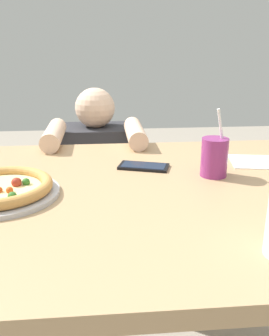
{
  "coord_description": "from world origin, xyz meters",
  "views": [
    {
      "loc": [
        -0.06,
        -0.9,
        1.12
      ],
      "look_at": [
        0.03,
        0.09,
        0.78
      ],
      "focal_mm": 39.92,
      "sensor_mm": 36.0,
      "label": 1
    }
  ],
  "objects_px": {
    "pizza_near": "(1,189)",
    "diner_seated": "(98,196)",
    "cell_phone": "(144,166)",
    "drink_cup_colored": "(214,157)"
  },
  "relations": [
    {
      "from": "drink_cup_colored",
      "to": "diner_seated",
      "type": "distance_m",
      "value": 0.8
    },
    {
      "from": "pizza_near",
      "to": "cell_phone",
      "type": "xyz_separation_m",
      "value": [
        0.38,
        0.19,
        -0.01
      ]
    },
    {
      "from": "drink_cup_colored",
      "to": "cell_phone",
      "type": "distance_m",
      "value": 0.22
    },
    {
      "from": "pizza_near",
      "to": "cell_phone",
      "type": "height_order",
      "value": "pizza_near"
    },
    {
      "from": "cell_phone",
      "to": "drink_cup_colored",
      "type": "bearing_deg",
      "value": -24.43
    },
    {
      "from": "pizza_near",
      "to": "diner_seated",
      "type": "relative_size",
      "value": 0.31
    },
    {
      "from": "diner_seated",
      "to": "pizza_near",
      "type": "bearing_deg",
      "value": -107.58
    },
    {
      "from": "cell_phone",
      "to": "diner_seated",
      "type": "bearing_deg",
      "value": 105.83
    },
    {
      "from": "pizza_near",
      "to": "drink_cup_colored",
      "type": "relative_size",
      "value": 1.49
    },
    {
      "from": "cell_phone",
      "to": "diner_seated",
      "type": "xyz_separation_m",
      "value": [
        -0.15,
        0.53,
        -0.32
      ]
    }
  ]
}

